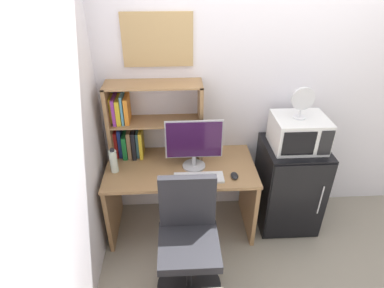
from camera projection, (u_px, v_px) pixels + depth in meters
The scene contains 13 objects.
wall_back at pixel (318, 88), 2.95m from camera, with size 6.40×0.04×2.60m, color silver.
wall_left at pixel (24, 226), 1.47m from camera, with size 0.04×4.40×2.60m, color silver.
desk at pixel (181, 185), 2.99m from camera, with size 1.34×0.67×0.73m.
hutch_bookshelf at pixel (141, 123), 2.87m from camera, with size 0.83×0.26×0.71m.
monitor at pixel (194, 142), 2.75m from camera, with size 0.50×0.20×0.46m.
keyboard at pixel (199, 178), 2.72m from camera, with size 0.42×0.15×0.02m, color silver.
computer_mouse at pixel (234, 176), 2.74m from camera, with size 0.06×0.10×0.03m, color black.
water_bottle at pixel (114, 161), 2.76m from camera, with size 0.07×0.07×0.23m.
mini_fridge at pixel (289, 185), 3.11m from camera, with size 0.55×0.57×0.88m.
microwave at pixel (299, 132), 2.82m from camera, with size 0.46×0.39×0.29m.
desk_fan at pixel (302, 101), 2.66m from camera, with size 0.20×0.11×0.28m.
desk_chair at pixel (189, 245), 2.48m from camera, with size 0.52×0.52×0.98m.
wall_corkboard at pixel (158, 40), 2.62m from camera, with size 0.58×0.02×0.44m, color tan.
Camera 1 is at (-0.91, -2.71, 2.38)m, focal length 30.08 mm.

